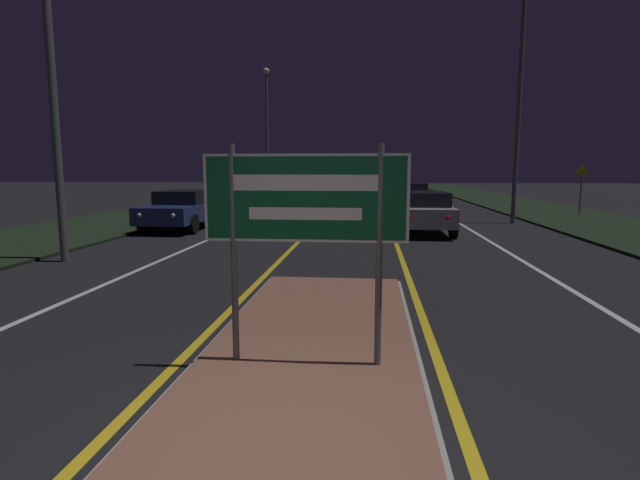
# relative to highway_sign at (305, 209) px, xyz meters

# --- Properties ---
(ground_plane) EXTENTS (160.00, 160.00, 0.00)m
(ground_plane) POSITION_rel_highway_sign_xyz_m (0.00, -1.79, -1.71)
(ground_plane) COLOR black
(median_island) EXTENTS (2.46, 8.36, 0.10)m
(median_island) POSITION_rel_highway_sign_xyz_m (0.00, 0.00, -1.67)
(median_island) COLOR #999993
(median_island) RESTS_ON ground_plane
(verge_left) EXTENTS (5.00, 100.00, 0.08)m
(verge_left) POSITION_rel_highway_sign_xyz_m (-9.50, 18.21, -1.67)
(verge_left) COLOR black
(verge_left) RESTS_ON ground_plane
(verge_right) EXTENTS (5.00, 100.00, 0.08)m
(verge_right) POSITION_rel_highway_sign_xyz_m (9.50, 18.21, -1.67)
(verge_right) COLOR black
(verge_right) RESTS_ON ground_plane
(centre_line_yellow_left) EXTENTS (0.12, 70.00, 0.01)m
(centre_line_yellow_left) POSITION_rel_highway_sign_xyz_m (-1.42, 23.21, -1.70)
(centre_line_yellow_left) COLOR gold
(centre_line_yellow_left) RESTS_ON ground_plane
(centre_line_yellow_right) EXTENTS (0.12, 70.00, 0.01)m
(centre_line_yellow_right) POSITION_rel_highway_sign_xyz_m (1.42, 23.21, -1.70)
(centre_line_yellow_right) COLOR gold
(centre_line_yellow_right) RESTS_ON ground_plane
(lane_line_white_left) EXTENTS (0.12, 70.00, 0.01)m
(lane_line_white_left) POSITION_rel_highway_sign_xyz_m (-4.20, 23.21, -1.70)
(lane_line_white_left) COLOR silver
(lane_line_white_left) RESTS_ON ground_plane
(lane_line_white_right) EXTENTS (0.12, 70.00, 0.01)m
(lane_line_white_right) POSITION_rel_highway_sign_xyz_m (4.20, 23.21, -1.70)
(lane_line_white_right) COLOR silver
(lane_line_white_right) RESTS_ON ground_plane
(edge_line_white_left) EXTENTS (0.10, 70.00, 0.01)m
(edge_line_white_left) POSITION_rel_highway_sign_xyz_m (-7.20, 23.21, -1.70)
(edge_line_white_left) COLOR silver
(edge_line_white_left) RESTS_ON ground_plane
(edge_line_white_right) EXTENTS (0.10, 70.00, 0.01)m
(edge_line_white_right) POSITION_rel_highway_sign_xyz_m (7.20, 23.21, -1.70)
(edge_line_white_right) COLOR silver
(edge_line_white_right) RESTS_ON ground_plane
(highway_sign) EXTENTS (2.07, 0.07, 2.26)m
(highway_sign) POSITION_rel_highway_sign_xyz_m (0.00, 0.00, 0.00)
(highway_sign) COLOR #56565B
(highway_sign) RESTS_ON median_island
(streetlight_left_far) EXTENTS (0.44, 0.44, 9.06)m
(streetlight_left_far) POSITION_rel_highway_sign_xyz_m (-6.57, 30.07, 3.69)
(streetlight_left_far) COLOR #56565B
(streetlight_left_far) RESTS_ON ground_plane
(streetlight_right_near) EXTENTS (0.56, 0.56, 10.92)m
(streetlight_right_near) POSITION_rel_highway_sign_xyz_m (6.31, 15.38, 5.39)
(streetlight_right_near) COLOR #56565B
(streetlight_right_near) RESTS_ON ground_plane
(car_receding_0) EXTENTS (1.96, 4.12, 1.38)m
(car_receding_0) POSITION_rel_highway_sign_xyz_m (2.36, 11.85, -0.96)
(car_receding_0) COLOR #B7B7BC
(car_receding_0) RESTS_ON ground_plane
(car_receding_1) EXTENTS (1.91, 4.21, 1.46)m
(car_receding_1) POSITION_rel_highway_sign_xyz_m (2.59, 20.21, -0.95)
(car_receding_1) COLOR #B7B7BC
(car_receding_1) RESTS_ON ground_plane
(car_approaching_0) EXTENTS (1.91, 4.78, 1.36)m
(car_approaching_0) POSITION_rel_highway_sign_xyz_m (-5.99, 12.40, -0.97)
(car_approaching_0) COLOR navy
(car_approaching_0) RESTS_ON ground_plane
(car_approaching_1) EXTENTS (1.85, 4.50, 1.45)m
(car_approaching_1) POSITION_rel_highway_sign_xyz_m (-5.58, 26.50, -0.94)
(car_approaching_1) COLOR silver
(car_approaching_1) RESTS_ON ground_plane
(warning_sign) EXTENTS (0.60, 0.06, 2.23)m
(warning_sign) POSITION_rel_highway_sign_xyz_m (10.21, 18.86, -0.28)
(warning_sign) COLOR #56565B
(warning_sign) RESTS_ON verge_right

